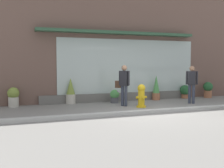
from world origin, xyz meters
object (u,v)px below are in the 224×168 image
Objects in this scene: potted_plant_near_hydrant at (115,96)px; potted_plant_trailing_edge at (185,91)px; potted_plant_by_entrance at (208,89)px; potted_plant_window_left at (71,92)px; fire_hydrant at (141,95)px; pedestrian_passerby at (192,82)px; pedestrian_with_handbag at (124,83)px; potted_plant_window_center at (156,88)px; potted_plant_low_front at (13,96)px.

potted_plant_near_hydrant is 3.75m from potted_plant_trailing_edge.
potted_plant_window_left is at bearing 178.05° from potted_plant_by_entrance.
potted_plant_window_left reaches higher than potted_plant_by_entrance.
fire_hydrant is 2.96m from potted_plant_window_left.
pedestrian_passerby is at bearing 4.39° from fire_hydrant.
pedestrian_with_handbag is at bearing -34.40° from potted_plant_window_left.
pedestrian_with_handbag is at bearing 133.20° from fire_hydrant.
potted_plant_window_center is at bearing -98.65° from pedestrian_with_handbag.
potted_plant_near_hydrant is at bearing -4.39° from potted_plant_low_front.
potted_plant_by_entrance is at bearing 19.82° from fire_hydrant.
potted_plant_by_entrance is at bearing -106.13° from pedestrian_passerby.
potted_plant_trailing_edge is (1.60, 0.08, -0.19)m from potted_plant_window_center.
potted_plant_window_left reaches higher than potted_plant_near_hydrant.
potted_plant_near_hydrant is at bearing -172.54° from potted_plant_window_center.
potted_plant_near_hydrant is 0.74× the size of potted_plant_low_front.
potted_plant_trailing_edge is at bearing -77.62° from pedestrian_passerby.
potted_plant_trailing_edge is (3.68, 1.23, -0.57)m from pedestrian_with_handbag.
potted_plant_trailing_edge reaches higher than potted_plant_near_hydrant.
potted_plant_trailing_edge is at bearing 2.87° from potted_plant_window_center.
potted_plant_low_front is (-6.95, 1.53, -0.50)m from pedestrian_passerby.
fire_hydrant is at bearing -160.18° from potted_plant_by_entrance.
potted_plant_window_center reaches higher than potted_plant_trailing_edge.
fire_hydrant reaches higher than potted_plant_near_hydrant.
potted_plant_window_left is (-5.52, 0.03, 0.16)m from potted_plant_trailing_edge.
pedestrian_passerby is at bearing -134.60° from pedestrian_with_handbag.
potted_plant_window_left is (-3.92, 0.12, -0.04)m from potted_plant_window_center.
pedestrian_with_handbag is at bearing 31.74° from pedestrian_passerby.
fire_hydrant is 4.88m from potted_plant_low_front.
potted_plant_window_left is at bearing 178.32° from potted_plant_window_center.
potted_plant_near_hydrant is 0.89× the size of potted_plant_trailing_edge.
potted_plant_low_front is at bearing -179.62° from potted_plant_trailing_edge.
potted_plant_trailing_edge is (0.78, 1.58, -0.55)m from pedestrian_passerby.
pedestrian_with_handbag is 2.08× the size of potted_plant_by_entrance.
pedestrian_passerby reaches higher than fire_hydrant.
pedestrian_passerby is 2.03× the size of potted_plant_by_entrance.
pedestrian_passerby is 2.06× the size of potted_plant_low_front.
potted_plant_low_front reaches higher than potted_plant_trailing_edge.
potted_plant_near_hydrant is 4.02m from potted_plant_low_front.
potted_plant_low_front is (-4.56, 1.71, -0.05)m from fire_hydrant.
potted_plant_near_hydrant is (-2.95, 1.22, -0.61)m from pedestrian_passerby.
pedestrian_passerby is 3.25m from potted_plant_near_hydrant.
fire_hydrant is at bearing -20.57° from potted_plant_low_front.
fire_hydrant is 3.63m from potted_plant_trailing_edge.
pedestrian_with_handbag is 2.40m from potted_plant_window_center.
potted_plant_by_entrance is (2.79, -0.11, -0.12)m from potted_plant_window_center.
pedestrian_with_handbag reaches higher than potted_plant_by_entrance.
pedestrian_with_handbag is 1.41× the size of potted_plant_window_center.
potted_plant_window_left is (-4.74, 1.62, -0.40)m from pedestrian_passerby.
pedestrian_with_handbag reaches higher than potted_plant_window_left.
potted_plant_low_front is 1.20× the size of potted_plant_trailing_edge.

